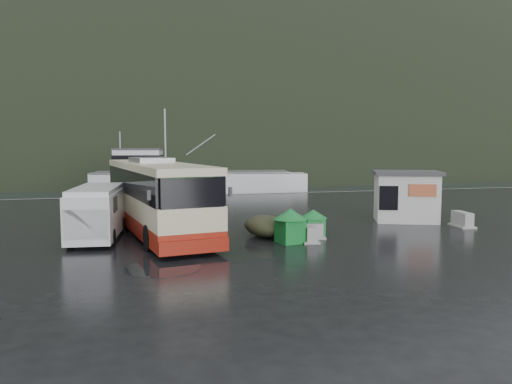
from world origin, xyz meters
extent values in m
plane|color=black|center=(0.00, 0.00, 0.00)|extent=(160.00, 160.00, 0.00)
cube|color=black|center=(0.00, 110.00, 0.00)|extent=(300.00, 180.00, 0.02)
cube|color=#999993|center=(0.00, 20.00, 0.00)|extent=(160.00, 0.60, 1.50)
ellipsoid|color=black|center=(10.00, 250.00, 0.00)|extent=(780.00, 540.00, 570.00)
cylinder|color=black|center=(-0.03, -4.01, 0.01)|extent=(3.08, 3.08, 0.01)
cylinder|color=black|center=(-3.17, -5.60, 0.01)|extent=(2.74, 2.74, 0.01)
camera|label=1|loc=(-4.15, -23.20, 4.34)|focal=35.00mm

